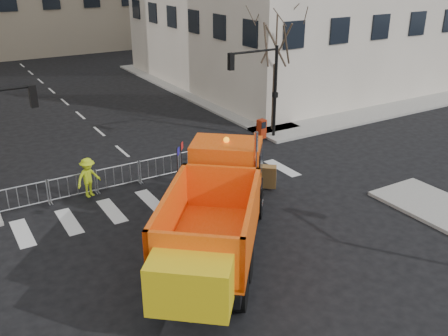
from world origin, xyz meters
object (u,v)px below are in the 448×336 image
worker (88,177)px  cop_b (247,158)px  cop_a (223,170)px  cop_c (239,158)px  plow_truck (216,210)px  newspaper_box (261,129)px

worker → cop_b: bearing=-29.9°
cop_a → cop_c: bearing=-166.8°
cop_c → worker: 7.08m
cop_b → cop_a: bearing=29.4°
cop_c → plow_truck: bearing=-23.5°
cop_a → worker: 5.94m
plow_truck → cop_a: plow_truck is taller
plow_truck → newspaper_box: 12.70m
worker → newspaper_box: size_ratio=1.63×
cop_a → cop_c: size_ratio=1.09×
cop_b → worker: size_ratio=1.04×
plow_truck → newspaper_box: plow_truck is taller
cop_a → cop_b: bearing=-176.7°
worker → plow_truck: bearing=-89.6°
cop_a → cop_b: size_ratio=1.09×
cop_a → plow_truck: bearing=34.8°
cop_c → worker: bearing=-84.8°
plow_truck → newspaper_box: (8.52, 9.35, -1.19)m
plow_truck → cop_c: (4.55, 5.66, -0.95)m
plow_truck → cop_a: 5.61m
cop_b → plow_truck: bearing=52.5°
cop_c → newspaper_box: (3.96, 3.70, -0.23)m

